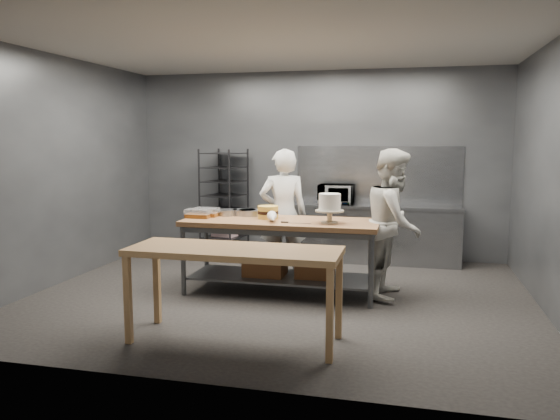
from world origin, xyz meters
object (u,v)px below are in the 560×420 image
(chef_behind, at_px, (283,215))
(microwave, at_px, (336,194))
(layer_cake, at_px, (268,212))
(work_table, at_px, (283,248))
(speed_rack, at_px, (224,204))
(frosted_cake_stand, at_px, (330,204))
(near_counter, at_px, (234,257))
(chef_right, at_px, (394,223))

(chef_behind, bearing_deg, microwave, -128.16)
(chef_behind, xyz_separation_m, layer_cake, (-0.06, -0.59, 0.11))
(work_table, distance_m, layer_cake, 0.48)
(speed_rack, xyz_separation_m, frosted_cake_stand, (2.05, -2.07, 0.29))
(near_counter, xyz_separation_m, chef_behind, (-0.09, 2.37, 0.08))
(chef_right, xyz_separation_m, layer_cake, (-1.54, -0.11, 0.10))
(microwave, bearing_deg, work_table, -100.67)
(chef_behind, xyz_separation_m, frosted_cake_stand, (0.75, -0.79, 0.25))
(work_table, height_order, layer_cake, layer_cake)
(frosted_cake_stand, distance_m, layer_cake, 0.85)
(near_counter, distance_m, chef_right, 2.36)
(microwave, height_order, frosted_cake_stand, frosted_cake_stand)
(chef_right, bearing_deg, layer_cake, 101.64)
(microwave, bearing_deg, frosted_cake_stand, -84.23)
(work_table, xyz_separation_m, chef_behind, (-0.15, 0.66, 0.32))
(near_counter, relative_size, layer_cake, 7.70)
(chef_right, relative_size, layer_cake, 6.93)
(microwave, bearing_deg, layer_cake, -106.82)
(chef_behind, height_order, layer_cake, chef_behind)
(speed_rack, height_order, frosted_cake_stand, speed_rack)
(layer_cake, bearing_deg, near_counter, -85.33)
(microwave, relative_size, frosted_cake_stand, 1.54)
(work_table, distance_m, microwave, 2.11)
(microwave, distance_m, layer_cake, 2.04)
(work_table, relative_size, microwave, 4.43)
(work_table, xyz_separation_m, chef_right, (1.34, 0.18, 0.33))
(speed_rack, distance_m, chef_right, 3.30)
(work_table, height_order, chef_behind, chef_behind)
(microwave, distance_m, frosted_cake_stand, 2.17)
(speed_rack, distance_m, microwave, 1.84)
(chef_behind, bearing_deg, near_counter, 75.22)
(frosted_cake_stand, relative_size, layer_cake, 1.36)
(work_table, height_order, near_counter, work_table)
(chef_right, relative_size, microwave, 3.32)
(speed_rack, distance_m, frosted_cake_stand, 2.93)
(near_counter, bearing_deg, microwave, 83.21)
(speed_rack, xyz_separation_m, chef_behind, (1.30, -1.28, 0.03))
(work_table, height_order, microwave, microwave)
(frosted_cake_stand, height_order, layer_cake, frosted_cake_stand)
(near_counter, distance_m, layer_cake, 1.80)
(speed_rack, distance_m, chef_behind, 1.83)
(work_table, bearing_deg, layer_cake, 162.18)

